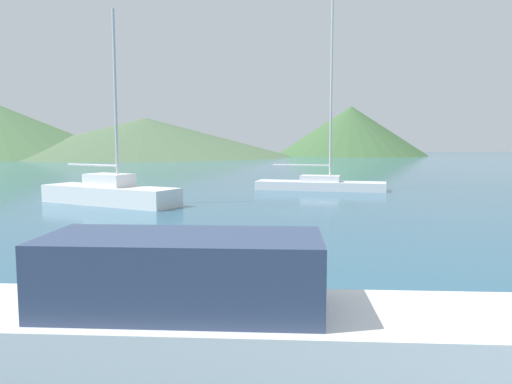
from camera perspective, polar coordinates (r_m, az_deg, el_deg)
The scene contains 5 objects.
motorboat_near at distance 5.99m, azimuth 3.64°, elevation -15.80°, with size 8.80×3.65×2.07m.
sailboat_inner at distance 22.57m, azimuth -16.39°, elevation -0.03°, with size 6.24×5.44×8.21m.
sailboat_middle at distance 28.21m, azimuth 7.37°, elevation 1.08°, with size 7.26×4.46×11.24m.
hill_central at distance 94.78m, azimuth -12.46°, elevation 6.15°, with size 54.23×54.23×7.05m.
hill_east at distance 100.46m, azimuth 10.78°, elevation 6.88°, with size 29.42×29.42×9.60m.
Camera 1 is at (-3.41, -0.72, 2.72)m, focal length 35.00 mm.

